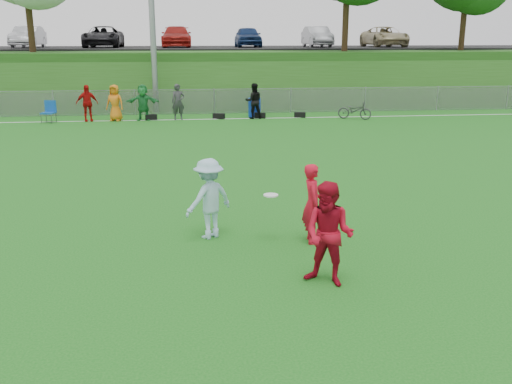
{
  "coord_description": "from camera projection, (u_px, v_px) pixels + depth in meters",
  "views": [
    {
      "loc": [
        -1.31,
        -9.54,
        3.9
      ],
      "look_at": [
        -0.13,
        0.5,
        1.12
      ],
      "focal_mm": 40.0,
      "sensor_mm": 36.0,
      "label": 1
    }
  ],
  "objects": [
    {
      "name": "fence",
      "position": [
        214.0,
        101.0,
        29.29
      ],
      "size": [
        58.0,
        0.06,
        1.3
      ],
      "color": "gray",
      "rests_on": "ground"
    },
    {
      "name": "frisbee",
      "position": [
        271.0,
        195.0,
        10.96
      ],
      "size": [
        0.29,
        0.29,
        0.03
      ],
      "color": "white",
      "rests_on": "ground"
    },
    {
      "name": "sideline_far",
      "position": [
        216.0,
        119.0,
        27.55
      ],
      "size": [
        60.0,
        0.1,
        0.01
      ],
      "primitive_type": "cube",
      "color": "white",
      "rests_on": "ground"
    },
    {
      "name": "berm",
      "position": [
        207.0,
        71.0,
        39.6
      ],
      "size": [
        120.0,
        18.0,
        3.0
      ],
      "primitive_type": "cube",
      "color": "#235016",
      "rests_on": "ground"
    },
    {
      "name": "player_red_left",
      "position": [
        312.0,
        203.0,
        10.98
      ],
      "size": [
        0.4,
        0.59,
        1.56
      ],
      "primitive_type": "imported",
      "rotation": [
        0.0,
        0.0,
        1.52
      ],
      "color": "red",
      "rests_on": "ground"
    },
    {
      "name": "car_row",
      "position": [
        189.0,
        37.0,
        39.81
      ],
      "size": [
        32.04,
        5.18,
        1.44
      ],
      "color": "silver",
      "rests_on": "parking_lot"
    },
    {
      "name": "bicycle",
      "position": [
        355.0,
        110.0,
        27.42
      ],
      "size": [
        1.69,
        1.27,
        0.85
      ],
      "primitive_type": "imported",
      "rotation": [
        0.0,
        0.0,
        1.07
      ],
      "color": "#2D2D2F",
      "rests_on": "ground"
    },
    {
      "name": "ground",
      "position": [
        266.0,
        259.0,
        10.31
      ],
      "size": [
        120.0,
        120.0,
        0.0
      ],
      "primitive_type": "plane",
      "color": "#135B15",
      "rests_on": "ground"
    },
    {
      "name": "camp_chair",
      "position": [
        49.0,
        116.0,
        26.38
      ],
      "size": [
        0.68,
        0.68,
        1.0
      ],
      "rotation": [
        0.0,
        0.0,
        -0.24
      ],
      "color": "#0E48A1",
      "rests_on": "ground"
    },
    {
      "name": "gear_bags",
      "position": [
        233.0,
        116.0,
        27.7
      ],
      "size": [
        7.83,
        0.51,
        0.26
      ],
      "color": "black",
      "rests_on": "ground"
    },
    {
      "name": "spectator_row",
      "position": [
        157.0,
        102.0,
        27.01
      ],
      "size": [
        8.81,
        0.76,
        1.69
      ],
      "color": "#B90C0C",
      "rests_on": "ground"
    },
    {
      "name": "recycling_bin",
      "position": [
        254.0,
        107.0,
        28.28
      ],
      "size": [
        0.76,
        0.76,
        0.92
      ],
      "primitive_type": "cylinder",
      "rotation": [
        0.0,
        0.0,
        -0.29
      ],
      "color": "#0E2E9F",
      "rests_on": "ground"
    },
    {
      "name": "player_blue",
      "position": [
        209.0,
        199.0,
        11.21
      ],
      "size": [
        1.19,
        1.07,
        1.61
      ],
      "primitive_type": "imported",
      "rotation": [
        0.0,
        0.0,
        3.74
      ],
      "color": "#A2CCE1",
      "rests_on": "ground"
    },
    {
      "name": "parking_lot",
      "position": [
        205.0,
        48.0,
        41.1
      ],
      "size": [
        120.0,
        12.0,
        0.1
      ],
      "primitive_type": "cube",
      "color": "black",
      "rests_on": "berm"
    },
    {
      "name": "player_red_center",
      "position": [
        329.0,
        234.0,
        9.06
      ],
      "size": [
        1.05,
        1.0,
        1.7
      ],
      "primitive_type": "imported",
      "rotation": [
        0.0,
        0.0,
        -0.59
      ],
      "color": "#AF0C21",
      "rests_on": "ground"
    }
  ]
}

